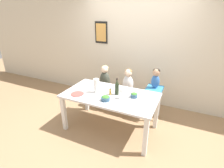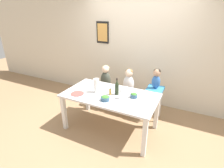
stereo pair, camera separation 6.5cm
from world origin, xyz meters
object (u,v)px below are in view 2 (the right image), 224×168
at_px(person_child_left, 106,77).
at_px(paper_towel_roll, 96,86).
at_px(chair_far_left, 106,91).
at_px(salad_bowl_large, 105,98).
at_px(person_baby_right, 156,77).
at_px(salad_bowl_small, 134,95).
at_px(wine_bottle, 117,88).
at_px(person_child_center, 129,81).
at_px(wine_glass_near, 122,91).
at_px(chair_right_highchair, 154,95).
at_px(dinner_plate_back_left, 96,85).
at_px(chair_far_center, 128,96).
at_px(dinner_plate_front_left, 77,94).

distance_m(person_child_left, paper_towel_roll, 0.81).
distance_m(chair_far_left, salad_bowl_large, 1.17).
height_order(person_baby_right, salad_bowl_small, person_baby_right).
height_order(wine_bottle, paper_towel_roll, wine_bottle).
relative_size(chair_far_left, person_child_center, 0.88).
height_order(person_baby_right, wine_glass_near, person_baby_right).
bearing_deg(salad_bowl_small, wine_glass_near, -143.49).
height_order(chair_right_highchair, dinner_plate_back_left, dinner_plate_back_left).
height_order(chair_far_left, chair_far_center, same).
relative_size(chair_far_left, dinner_plate_front_left, 2.00).
bearing_deg(paper_towel_roll, salad_bowl_small, 9.18).
xyz_separation_m(person_child_left, dinner_plate_front_left, (-0.06, -0.98, -0.00)).
bearing_deg(person_child_left, paper_towel_roll, -73.70).
bearing_deg(wine_bottle, wine_glass_near, -36.33).
bearing_deg(wine_glass_near, person_child_center, 102.75).
bearing_deg(salad_bowl_large, wine_bottle, 74.38).
relative_size(dinner_plate_front_left, dinner_plate_back_left, 1.00).
bearing_deg(chair_far_center, salad_bowl_small, -61.86).
xyz_separation_m(chair_right_highchair, dinner_plate_front_left, (-1.20, -0.98, 0.20)).
relative_size(wine_glass_near, dinner_plate_back_left, 0.79).
height_order(chair_far_center, salad_bowl_small, salad_bowl_small).
distance_m(wine_bottle, dinner_plate_front_left, 0.73).
distance_m(salad_bowl_large, dinner_plate_back_left, 0.67).
relative_size(chair_right_highchair, salad_bowl_large, 4.54).
bearing_deg(dinner_plate_front_left, salad_bowl_small, 18.35).
xyz_separation_m(chair_far_center, dinner_plate_back_left, (-0.52, -0.50, 0.35)).
bearing_deg(person_baby_right, person_child_center, -179.95).
bearing_deg(chair_far_center, chair_right_highchair, 0.00).
bearing_deg(person_child_center, wine_glass_near, -77.25).
relative_size(wine_bottle, wine_glass_near, 1.66).
relative_size(chair_far_center, person_baby_right, 1.17).
bearing_deg(chair_right_highchair, chair_far_left, -180.00).
distance_m(person_child_center, dinner_plate_front_left, 1.16).
height_order(wine_glass_near, dinner_plate_front_left, wine_glass_near).
height_order(paper_towel_roll, salad_bowl_large, paper_towel_roll).
bearing_deg(dinner_plate_back_left, person_baby_right, 24.51).
bearing_deg(chair_right_highchair, salad_bowl_small, -108.90).
relative_size(wine_glass_near, dinner_plate_front_left, 0.79).
bearing_deg(salad_bowl_small, salad_bowl_large, -141.85).
height_order(person_baby_right, wine_bottle, person_baby_right).
height_order(wine_glass_near, salad_bowl_large, wine_glass_near).
height_order(paper_towel_roll, dinner_plate_back_left, paper_towel_roll).
distance_m(person_baby_right, wine_glass_near, 0.89).
relative_size(chair_far_left, wine_bottle, 1.53).
relative_size(salad_bowl_large, dinner_plate_front_left, 0.65).
xyz_separation_m(chair_far_left, chair_far_center, (0.56, 0.00, 0.00)).
distance_m(salad_bowl_large, dinner_plate_front_left, 0.57).
height_order(person_child_left, dinner_plate_back_left, person_child_left).
distance_m(person_child_center, dinner_plate_back_left, 0.72).
bearing_deg(salad_bowl_small, dinner_plate_front_left, -161.65).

